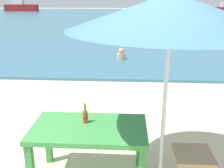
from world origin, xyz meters
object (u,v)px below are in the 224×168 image
swimmer_person (121,55)px  boat_fishing_trawler (21,7)px  beer_bottle_amber (85,116)px  patio_umbrella (171,12)px  picnic_table_green (89,135)px  side_table_wood (192,167)px

swimmer_person → boat_fishing_trawler: 39.45m
beer_bottle_amber → swimmer_person: size_ratio=0.65×
beer_bottle_amber → patio_umbrella: bearing=-14.5°
beer_bottle_amber → swimmer_person: (0.27, 6.57, -0.61)m
swimmer_person → boat_fishing_trawler: boat_fishing_trawler is taller
beer_bottle_amber → boat_fishing_trawler: 45.28m
picnic_table_green → beer_bottle_amber: (-0.06, 0.10, 0.20)m
patio_umbrella → swimmer_person: 7.09m
picnic_table_green → boat_fishing_trawler: 45.40m
swimmer_person → patio_umbrella: bearing=-84.5°
picnic_table_green → beer_bottle_amber: beer_bottle_amber is taller
side_table_wood → swimmer_person: size_ratio=1.32×
patio_umbrella → side_table_wood: (0.37, -0.02, -1.76)m
patio_umbrella → side_table_wood: size_ratio=4.26×
swimmer_person → picnic_table_green: bearing=-91.8°
boat_fishing_trawler → side_table_wood: bearing=-65.6°
patio_umbrella → boat_fishing_trawler: (-18.65, 41.91, -1.33)m
picnic_table_green → beer_bottle_amber: 0.24m
patio_umbrella → swimmer_person: size_ratio=5.61×
picnic_table_green → swimmer_person: (0.21, 6.67, -0.41)m
boat_fishing_trawler → patio_umbrella: bearing=-66.0°
picnic_table_green → patio_umbrella: bearing=-8.9°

